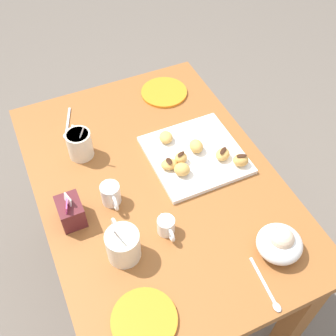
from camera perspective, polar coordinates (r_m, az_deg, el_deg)
The scene contains 24 objects.
ground_plane at distance 1.94m, azimuth -1.14°, elevation -14.71°, with size 8.00×8.00×0.00m, color #665B51.
dining_table at distance 1.44m, azimuth -1.49°, elevation -4.82°, with size 1.08×0.75×0.70m.
pastry_plate_square at distance 1.40m, azimuth 3.79°, elevation 1.84°, with size 0.31×0.31×0.02m, color white.
coffee_mug_cream_left at distance 1.15m, azimuth -6.29°, elevation -10.45°, with size 0.14×0.09×0.15m.
coffee_mug_cream_right at distance 1.41m, azimuth -12.20°, elevation 3.38°, with size 0.13×0.08×0.15m.
cream_pitcher_white at distance 1.27m, azimuth -7.94°, elevation -3.53°, with size 0.10×0.06×0.07m.
sugar_caddy at distance 1.25m, azimuth -13.32°, elevation -5.90°, with size 0.09×0.07×0.11m.
ice_cream_bowl at distance 1.20m, azimuth 15.24°, elevation -9.95°, with size 0.13×0.13×0.10m.
chocolate_sauce_pitcher at distance 1.20m, azimuth -0.26°, elevation -7.97°, with size 0.09×0.05×0.06m.
saucer_orange_left at distance 1.11m, azimuth -3.32°, elevation -20.30°, with size 0.17×0.17×0.01m, color orange.
saucer_orange_right at distance 1.64m, azimuth -0.55°, elevation 10.47°, with size 0.18×0.18×0.01m, color orange.
loose_spoon_near_saucer at distance 1.17m, azimuth 13.70°, elevation -16.18°, with size 0.16×0.03×0.01m.
loose_spoon_by_plate at distance 1.54m, azimuth -13.80°, elevation 5.57°, with size 0.16×0.07×0.01m.
beignet_0 at distance 1.38m, azimuth 7.58°, elevation 1.90°, with size 0.05×0.04×0.03m, color #DBA351.
chocolate_drizzle_0 at distance 1.37m, azimuth 7.66°, elevation 2.42°, with size 0.04×0.02×0.01m, color #381E11.
beignet_1 at distance 1.39m, azimuth 3.94°, elevation 3.05°, with size 0.05×0.06×0.04m, color #DBA351.
beignet_2 at distance 1.32m, azimuth 1.95°, elevation -0.19°, with size 0.05×0.05×0.04m, color #DBA351.
beignet_3 at distance 1.34m, azimuth 0.14°, elevation 0.52°, with size 0.04×0.05×0.03m, color #DBA351.
chocolate_drizzle_3 at distance 1.33m, azimuth 0.15°, elevation 0.97°, with size 0.03×0.02×0.01m, color #381E11.
beignet_4 at distance 1.37m, azimuth 10.05°, elevation 1.09°, with size 0.05×0.05×0.04m, color #DBA351.
chocolate_drizzle_4 at distance 1.35m, azimuth 10.17°, elevation 1.68°, with size 0.04×0.02×0.01m, color #381E11.
beignet_5 at distance 1.35m, azimuth 1.79°, elevation 1.39°, with size 0.04×0.04×0.04m, color #DBA351.
chocolate_drizzle_5 at distance 1.34m, azimuth 1.81°, elevation 1.96°, with size 0.03×0.01×0.01m, color #381E11.
beignet_6 at distance 1.42m, azimuth -0.29°, elevation 4.29°, with size 0.05×0.05×0.03m, color #DBA351.
Camera 1 is at (-0.77, 0.31, 1.75)m, focal length 43.96 mm.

